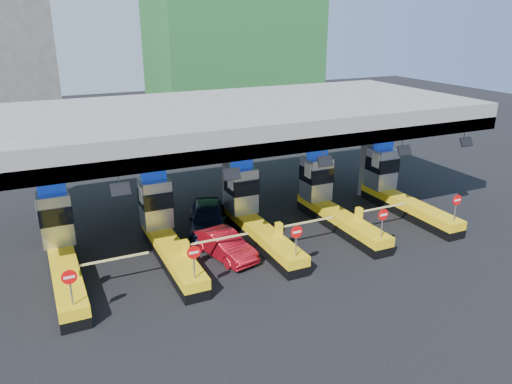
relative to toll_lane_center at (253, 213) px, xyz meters
name	(u,v)px	position (x,y,z in m)	size (l,w,h in m)	color
ground	(255,238)	(0.00, -0.28, -1.40)	(120.00, 120.00, 0.00)	black
toll_canopy	(233,120)	(0.00, 2.59, 4.74)	(28.00, 12.09, 7.00)	slate
toll_lane_far_left	(61,247)	(-10.00, 0.00, 0.00)	(4.43, 8.00, 4.16)	black
toll_lane_left	(164,229)	(-5.00, 0.00, 0.00)	(4.43, 8.00, 4.16)	black
toll_lane_center	(253,213)	(0.00, 0.00, 0.00)	(4.43, 8.00, 4.16)	black
toll_lane_right	(329,200)	(5.00, 0.00, 0.00)	(4.43, 8.00, 4.16)	black
toll_lane_far_right	(396,188)	(10.00, 0.00, 0.00)	(4.43, 8.00, 4.16)	black
van	(208,218)	(-2.08, 1.58, -0.53)	(2.06, 5.12, 1.74)	black
red_car	(224,245)	(-2.37, -1.67, -0.72)	(1.43, 4.10, 1.35)	maroon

